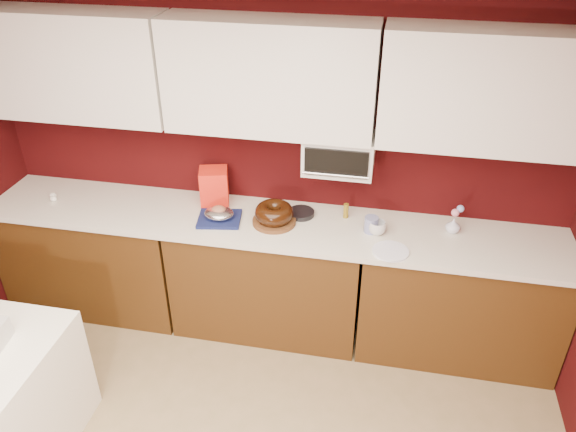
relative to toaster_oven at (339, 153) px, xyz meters
The scene contains 28 objects.
ceiling 2.43m from the toaster_oven, 102.07° to the right, with size 4.00×4.50×0.02m, color white.
wall_back 0.49m from the toaster_oven, 162.14° to the left, with size 4.00×0.02×2.50m, color #340707.
base_cabinet_left 2.02m from the toaster_oven, behind, with size 1.31×0.58×0.86m, color #472A0E.
base_cabinet_center 1.06m from the toaster_oven, 159.86° to the right, with size 1.31×0.58×0.86m, color #472A0E.
base_cabinet_right 1.30m from the toaster_oven, 10.58° to the right, with size 1.31×0.58×0.86m, color #472A0E.
countertop 0.69m from the toaster_oven, 159.86° to the right, with size 4.00×0.62×0.04m, color silver.
upper_cabinet_left 1.85m from the toaster_oven, behind, with size 1.31×0.33×0.70m, color white.
upper_cabinet_center 0.65m from the toaster_oven, behind, with size 1.31×0.33×0.70m, color white.
upper_cabinet_right 1.00m from the toaster_oven, ahead, with size 1.31×0.33×0.70m, color white.
toaster_oven is the anchor object (origin of this frame).
toaster_oven_door 0.16m from the toaster_oven, 90.00° to the right, with size 0.40×0.02×0.18m, color black.
toaster_oven_handle 0.19m from the toaster_oven, 90.00° to the right, with size 0.02×0.02×0.42m, color silver.
cake_base 0.63m from the toaster_oven, 155.75° to the right, with size 0.29×0.29×0.03m, color brown.
bundt_cake 0.59m from the toaster_oven, 155.75° to the right, with size 0.26×0.26×0.11m, color black.
navy_towel 0.93m from the toaster_oven, 164.26° to the right, with size 0.29×0.24×0.02m, color #151D50.
foil_ham_nest 0.90m from the toaster_oven, 164.26° to the right, with size 0.20×0.17×0.07m, color silver.
roasted_ham 0.89m from the toaster_oven, 164.26° to the right, with size 0.10×0.08×0.06m, color #A8674D.
pandoro_box 0.93m from the toaster_oven, behind, with size 0.19×0.18×0.26m, color red.
dark_pan 0.52m from the toaster_oven, 169.92° to the right, with size 0.18×0.18×0.03m, color black.
coffee_mug 0.54m from the toaster_oven, 31.37° to the right, with size 0.10×0.10×0.11m, color silver.
blue_jar 0.51m from the toaster_oven, 32.52° to the right, with size 0.09×0.09×0.11m, color navy.
flower_vase 0.88m from the toaster_oven, ahead, with size 0.08×0.08×0.11m, color silver.
flower_pink 0.84m from the toaster_oven, ahead, with size 0.05×0.05×0.05m, color pink.
flower_blue 0.86m from the toaster_oven, ahead, with size 0.05×0.05×0.05m, color #8798D8.
china_plate 0.71m from the toaster_oven, 43.72° to the right, with size 0.23×0.23×0.01m, color white.
amber_bottle 0.43m from the toaster_oven, ahead, with size 0.04×0.04×0.10m, color olive.
egg_left 2.08m from the toaster_oven, behind, with size 0.05×0.04×0.04m, color white.
egg_right 2.10m from the toaster_oven, behind, with size 0.05×0.04×0.04m, color silver.
Camera 1 is at (0.77, -1.20, 2.91)m, focal length 35.00 mm.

